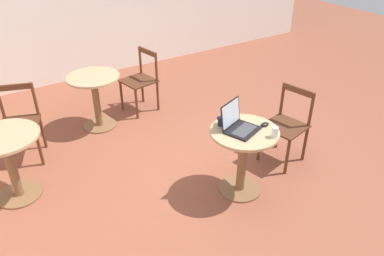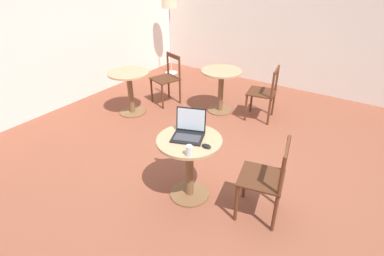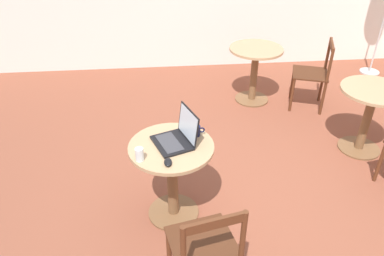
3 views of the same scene
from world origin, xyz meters
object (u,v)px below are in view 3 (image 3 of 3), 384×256
laptop (177,137)px  drinking_glass (140,154)px  chair_near_front (205,249)px  cafe_table_far (255,64)px  mouse (168,162)px  mug (196,131)px  cafe_table_near (172,168)px  cafe_table_mid (370,108)px  chair_far_right (314,74)px

laptop → drinking_glass: size_ratio=3.79×
chair_near_front → laptop: 0.91m
laptop → drinking_glass: (-0.29, -0.20, -0.00)m
chair_near_front → cafe_table_far: bearing=70.4°
mouse → mug: (0.24, 0.36, 0.03)m
mouse → mug: mug is taller
cafe_table_near → cafe_table_far: 2.33m
cafe_table_near → cafe_table_mid: bearing=20.4°
chair_far_right → mouse: size_ratio=8.86×
cafe_table_far → mug: size_ratio=6.48×
mouse → drinking_glass: 0.22m
laptop → mouse: (-0.08, -0.27, -0.04)m
cafe_table_far → cafe_table_near: bearing=-120.3°
laptop → drinking_glass: 0.35m
laptop → cafe_table_mid: bearing=19.9°
cafe_table_near → mug: bearing=31.4°
cafe_table_far → mug: bearing=-117.1°
chair_far_right → cafe_table_near: bearing=-136.7°
cafe_table_near → mouse: size_ratio=7.40×
cafe_table_mid → mouse: size_ratio=7.40×
chair_far_right → chair_near_front: bearing=-123.6°
cafe_table_near → chair_far_right: size_ratio=0.83×
cafe_table_far → chair_far_right: (0.70, -0.24, -0.06)m
cafe_table_near → cafe_table_mid: 2.24m
chair_near_front → mug: size_ratio=7.76×
cafe_table_near → mouse: (-0.03, -0.23, 0.24)m
mug → cafe_table_far: bearing=62.9°
chair_near_front → mouse: (-0.21, 0.57, 0.30)m
cafe_table_mid → drinking_glass: size_ratio=7.02×
cafe_table_near → drinking_glass: size_ratio=7.02×
cafe_table_near → chair_near_front: bearing=-77.6°
drinking_glass → cafe_table_far: bearing=57.0°
cafe_table_mid → chair_far_right: 1.02m
chair_far_right → laptop: bearing=-136.5°
cafe_table_far → drinking_glass: bearing=-123.0°
mug → drinking_glass: bearing=-147.1°
cafe_table_near → cafe_table_mid: (2.10, 0.78, 0.00)m
cafe_table_far → laptop: bearing=-119.7°
mouse → mug: bearing=55.6°
chair_near_front → laptop: bearing=98.5°
cafe_table_near → laptop: size_ratio=1.85×
mouse → drinking_glass: size_ratio=0.95×
cafe_table_mid → laptop: size_ratio=1.85×
cafe_table_near → cafe_table_mid: size_ratio=1.00×
drinking_glass → cafe_table_mid: bearing=22.0°
laptop → mug: bearing=29.1°
chair_far_right → laptop: (-1.83, -1.73, 0.34)m
mouse → cafe_table_mid: bearing=25.3°
cafe_table_mid → laptop: bearing=-160.1°
chair_far_right → laptop: laptop is taller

